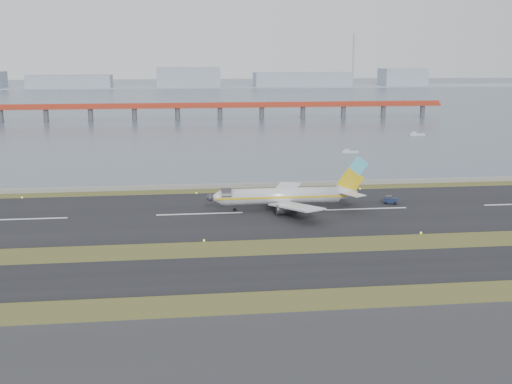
# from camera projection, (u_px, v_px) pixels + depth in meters

# --- Properties ---
(ground) EXTENTS (1000.00, 1000.00, 0.00)m
(ground) POSITION_uv_depth(u_px,v_px,m) (206.00, 253.00, 120.34)
(ground) COLOR #374D1B
(ground) RESTS_ON ground
(taxiway_strip) EXTENTS (1000.00, 18.00, 0.10)m
(taxiway_strip) POSITION_uv_depth(u_px,v_px,m) (209.00, 274.00, 108.69)
(taxiway_strip) COLOR black
(taxiway_strip) RESTS_ON ground
(runway_strip) EXTENTS (1000.00, 45.00, 0.10)m
(runway_strip) POSITION_uv_depth(u_px,v_px,m) (200.00, 214.00, 149.43)
(runway_strip) COLOR black
(runway_strip) RESTS_ON ground
(seawall) EXTENTS (1000.00, 2.50, 1.00)m
(seawall) POSITION_uv_depth(u_px,v_px,m) (196.00, 186.00, 178.43)
(seawall) COLOR gray
(seawall) RESTS_ON ground
(bay_water) EXTENTS (1400.00, 800.00, 1.30)m
(bay_water) POSITION_uv_depth(u_px,v_px,m) (181.00, 96.00, 566.54)
(bay_water) COLOR #41515E
(bay_water) RESTS_ON ground
(red_pier) EXTENTS (260.00, 5.00, 10.20)m
(red_pier) POSITION_uv_depth(u_px,v_px,m) (220.00, 107.00, 363.72)
(red_pier) COLOR #A1301B
(red_pier) RESTS_ON ground
(far_shoreline) EXTENTS (1400.00, 80.00, 60.50)m
(far_shoreline) POSITION_uv_depth(u_px,v_px,m) (192.00, 82.00, 722.11)
(far_shoreline) COLOR #939FAE
(far_shoreline) RESTS_ON ground
(airliner) EXTENTS (38.52, 32.89, 12.80)m
(airliner) POSITION_uv_depth(u_px,v_px,m) (287.00, 196.00, 152.87)
(airliner) COLOR silver
(airliner) RESTS_ON ground
(pushback_tug) EXTENTS (3.65, 2.72, 2.09)m
(pushback_tug) POSITION_uv_depth(u_px,v_px,m) (390.00, 200.00, 159.45)
(pushback_tug) COLOR #151E3A
(pushback_tug) RESTS_ON ground
(workboat_near) EXTENTS (6.40, 3.16, 1.49)m
(workboat_near) POSITION_uv_depth(u_px,v_px,m) (350.00, 152.00, 241.78)
(workboat_near) COLOR silver
(workboat_near) RESTS_ON ground
(workboat_far) EXTENTS (7.43, 2.54, 1.79)m
(workboat_far) POSITION_uv_depth(u_px,v_px,m) (416.00, 134.00, 293.21)
(workboat_far) COLOR silver
(workboat_far) RESTS_ON ground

